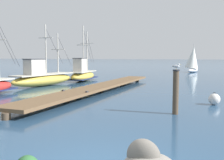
% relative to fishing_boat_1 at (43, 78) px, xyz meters
% --- Properties ---
extents(floating_dock, '(3.56, 18.89, 0.53)m').
position_rel_fishing_boat_1_xyz_m(floating_dock, '(5.97, -2.12, -0.35)').
color(floating_dock, brown).
rests_on(floating_dock, ground).
extents(fishing_boat_1, '(3.40, 7.15, 5.25)m').
position_rel_fishing_boat_1_xyz_m(fishing_boat_1, '(0.00, 0.00, 0.00)').
color(fishing_boat_1, gold).
rests_on(fishing_boat_1, ground).
extents(fishing_boat_2, '(1.77, 5.92, 5.63)m').
position_rel_fishing_boat_1_xyz_m(fishing_boat_2, '(1.57, 5.07, 0.02)').
color(fishing_boat_2, gold).
rests_on(fishing_boat_2, ground).
extents(mooring_piling, '(0.30, 0.30, 1.98)m').
position_rel_fishing_boat_1_xyz_m(mooring_piling, '(11.59, -8.38, 0.32)').
color(mooring_piling, '#4C3D2D').
rests_on(mooring_piling, ground).
extents(perched_seagull, '(0.38, 0.14, 0.26)m').
position_rel_fishing_boat_1_xyz_m(perched_seagull, '(11.59, -8.38, 1.42)').
color(perched_seagull, gold).
rests_on(perched_seagull, mooring_piling).
extents(mooring_buoy, '(0.60, 0.60, 0.68)m').
position_rel_fishing_boat_1_xyz_m(mooring_buoy, '(13.43, -5.49, -0.41)').
color(mooring_buoy, silver).
rests_on(mooring_buoy, ground).
extents(distant_sailboat, '(2.81, 4.16, 4.41)m').
position_rel_fishing_boat_1_xyz_m(distant_sailboat, '(12.44, 23.90, 1.27)').
color(distant_sailboat, silver).
rests_on(distant_sailboat, ground).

